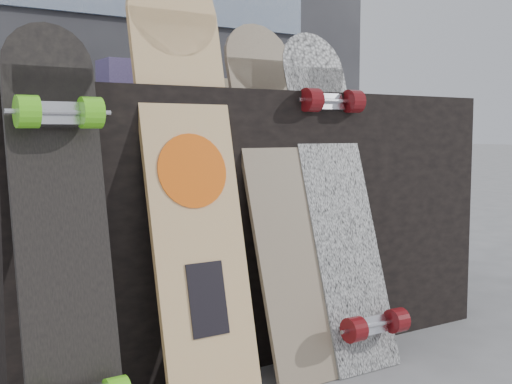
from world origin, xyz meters
TOP-DOWN VIEW (x-y plane):
  - ground at (0.00, 0.00)m, footprint 60.00×60.00m
  - vendor_table at (0.00, 0.50)m, footprint 1.60×0.60m
  - booth at (0.00, 1.35)m, footprint 2.40×0.22m
  - merch_box_purple at (-0.33, 0.59)m, footprint 0.18×0.12m
  - merch_box_small at (0.28, 0.59)m, footprint 0.14×0.14m
  - merch_box_flat at (-0.03, 0.62)m, footprint 0.22×0.10m
  - longboard_geisha at (-0.34, 0.17)m, footprint 0.26×0.28m
  - longboard_celtic at (-0.05, 0.18)m, footprint 0.22×0.32m
  - longboard_cascadia at (0.14, 0.15)m, footprint 0.23×0.38m
  - skateboard_dark at (-0.70, 0.08)m, footprint 0.21×0.28m

SIDE VIEW (x-z plane):
  - ground at x=0.00m, z-range 0.00..0.00m
  - vendor_table at x=0.00m, z-range 0.00..0.80m
  - skateboard_dark at x=-0.70m, z-range 0.01..0.94m
  - longboard_cascadia at x=0.14m, z-range 0.01..1.01m
  - longboard_celtic at x=-0.05m, z-range 0.03..1.03m
  - longboard_geisha at x=-0.34m, z-range 0.03..1.16m
  - merch_box_flat at x=-0.03m, z-range 0.80..0.86m
  - merch_box_purple at x=-0.33m, z-range 0.80..0.90m
  - merch_box_small at x=0.28m, z-range 0.80..0.92m
  - booth at x=0.00m, z-range 0.00..2.20m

